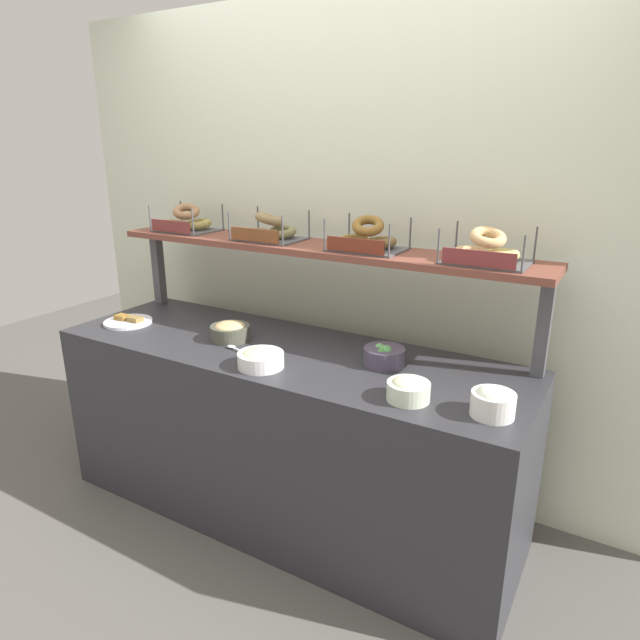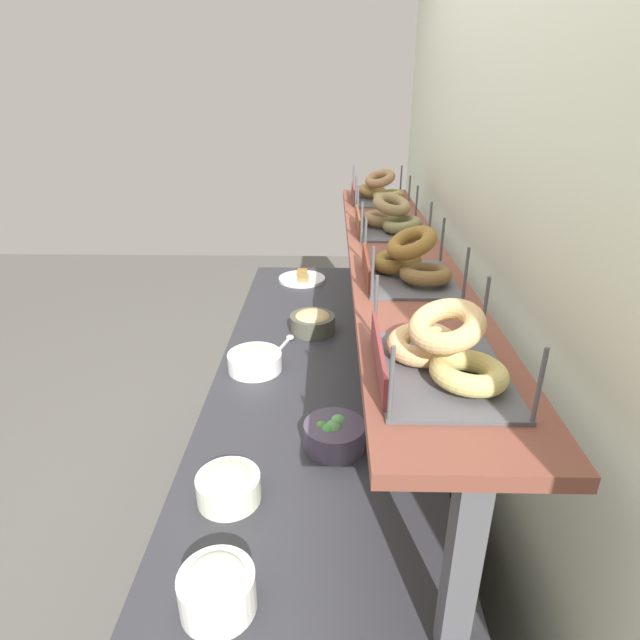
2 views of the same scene
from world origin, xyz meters
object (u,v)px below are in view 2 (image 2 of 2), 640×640
object	(u,v)px
bowl_scallion_spread	(255,360)
serving_spoon_near_plate	(286,342)
bowl_veggie_mix	(334,434)
bowl_hummus	(312,322)
bowl_potato_salad	(228,485)
bagel_basket_cinnamon_raisin	(409,263)
bagel_basket_poppy	(390,219)
bowl_cream_cheese	(217,588)
bagel_basket_plain	(442,352)
serving_plate_white	(302,278)
bagel_basket_everything	(379,191)

from	to	relation	value
bowl_scallion_spread	serving_spoon_near_plate	bearing A→B (deg)	155.18
bowl_veggie_mix	serving_spoon_near_plate	size ratio (longest dim) A/B	0.97
bowl_veggie_mix	bowl_hummus	bearing A→B (deg)	-173.46
bowl_potato_salad	bowl_hummus	distance (m)	0.97
bagel_basket_cinnamon_raisin	bagel_basket_poppy	bearing A→B (deg)	179.94
bowl_potato_salad	bagel_basket_cinnamon_raisin	distance (m)	0.75
bowl_scallion_spread	bagel_basket_cinnamon_raisin	bearing A→B (deg)	63.74
bowl_cream_cheese	bowl_veggie_mix	size ratio (longest dim) A/B	0.87
serving_spoon_near_plate	bagel_basket_poppy	size ratio (longest dim) A/B	0.56
bagel_basket_cinnamon_raisin	bowl_veggie_mix	bearing A→B (deg)	-46.80
bagel_basket_poppy	bagel_basket_plain	distance (m)	1.04
bowl_potato_salad	serving_plate_white	bearing A→B (deg)	176.46
bowl_potato_salad	bagel_basket_plain	world-z (taller)	bagel_basket_plain
bowl_veggie_mix	bowl_hummus	size ratio (longest dim) A/B	0.93
serving_spoon_near_plate	bagel_basket_cinnamon_raisin	size ratio (longest dim) A/B	0.56
bagel_basket_everything	bagel_basket_cinnamon_raisin	bearing A→B (deg)	-0.17
bagel_basket_cinnamon_raisin	bagel_basket_everything	bearing A→B (deg)	179.83
bowl_cream_cheese	serving_spoon_near_plate	distance (m)	1.13
bagel_basket_plain	bagel_basket_cinnamon_raisin	bearing A→B (deg)	179.10
bowl_potato_salad	bagel_basket_everything	bearing A→B (deg)	162.44
bowl_scallion_spread	serving_plate_white	distance (m)	0.93
bowl_cream_cheese	serving_plate_white	size ratio (longest dim) A/B	0.62
bagel_basket_poppy	bowl_hummus	bearing A→B (deg)	-96.02
bowl_hummus	bagel_basket_poppy	bearing A→B (deg)	83.98
serving_plate_white	serving_spoon_near_plate	world-z (taller)	serving_plate_white
bagel_basket_poppy	bagel_basket_everything	bearing A→B (deg)	179.71
bowl_cream_cheese	bowl_potato_salad	xyz separation A→B (m)	(-0.29, -0.03, -0.01)
bagel_basket_everything	bagel_basket_plain	size ratio (longest dim) A/B	0.95
bowl_cream_cheese	bowl_veggie_mix	world-z (taller)	bowl_cream_cheese
bowl_hummus	serving_plate_white	world-z (taller)	bowl_hummus
bowl_hummus	bagel_basket_plain	distance (m)	1.19
bowl_scallion_spread	bowl_veggie_mix	bearing A→B (deg)	33.11
bagel_basket_cinnamon_raisin	bowl_scallion_spread	bearing A→B (deg)	-116.26
bowl_veggie_mix	bagel_basket_poppy	distance (m)	0.86
bowl_hummus	bagel_basket_cinnamon_raisin	world-z (taller)	bagel_basket_cinnamon_raisin
bowl_veggie_mix	bagel_basket_poppy	size ratio (longest dim) A/B	0.54
bowl_potato_salad	bowl_scallion_spread	distance (m)	0.64
bowl_cream_cheese	bagel_basket_cinnamon_raisin	world-z (taller)	bagel_basket_cinnamon_raisin
serving_spoon_near_plate	bagel_basket_plain	world-z (taller)	bagel_basket_plain
bowl_cream_cheese	bowl_veggie_mix	distance (m)	0.55
bowl_cream_cheese	bagel_basket_everything	distance (m)	1.85
bowl_scallion_spread	bagel_basket_everything	distance (m)	1.05
bagel_basket_everything	bagel_basket_plain	bearing A→B (deg)	-0.41
serving_spoon_near_plate	bagel_basket_everything	size ratio (longest dim) A/B	0.57
bagel_basket_everything	bagel_basket_cinnamon_raisin	world-z (taller)	bagel_basket_cinnamon_raisin
bagel_basket_everything	bagel_basket_poppy	distance (m)	0.54
bagel_basket_cinnamon_raisin	serving_plate_white	bearing A→B (deg)	-162.65
bowl_veggie_mix	serving_spoon_near_plate	distance (m)	0.66
bagel_basket_plain	bagel_basket_everything	bearing A→B (deg)	179.59
bowl_veggie_mix	bagel_basket_cinnamon_raisin	size ratio (longest dim) A/B	0.55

